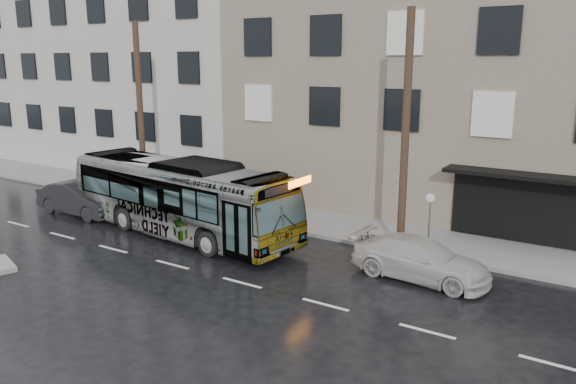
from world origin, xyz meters
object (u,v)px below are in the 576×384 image
(sign_post, at_px, (429,223))
(bus, at_px, (179,197))
(white_sedan, at_px, (420,259))
(dark_sedan, at_px, (82,198))
(utility_pole_front, at_px, (405,133))
(utility_pole_rear, at_px, (140,114))

(sign_post, bearing_deg, bus, -164.10)
(white_sedan, height_order, dark_sedan, dark_sedan)
(utility_pole_front, bearing_deg, sign_post, 0.00)
(bus, bearing_deg, utility_pole_rear, 67.91)
(utility_pole_front, bearing_deg, dark_sedan, -168.26)
(white_sedan, relative_size, dark_sedan, 0.98)
(white_sedan, xyz_separation_m, dark_sedan, (-16.59, -0.95, 0.11))
(sign_post, height_order, bus, bus)
(utility_pole_front, xyz_separation_m, bus, (-8.85, -2.83, -3.02))
(utility_pole_front, height_order, white_sedan, utility_pole_front)
(utility_pole_rear, distance_m, sign_post, 15.46)
(sign_post, xyz_separation_m, bus, (-9.95, -2.83, 0.28))
(utility_pole_front, bearing_deg, white_sedan, -54.07)
(bus, height_order, white_sedan, bus)
(bus, bearing_deg, utility_pole_front, -65.49)
(sign_post, xyz_separation_m, dark_sedan, (-16.12, -3.12, -0.55))
(dark_sedan, bearing_deg, utility_pole_rear, -17.99)
(sign_post, bearing_deg, dark_sedan, -169.04)
(utility_pole_front, distance_m, sign_post, 3.48)
(bus, relative_size, white_sedan, 2.46)
(utility_pole_rear, relative_size, dark_sedan, 1.85)
(utility_pole_rear, xyz_separation_m, bus, (5.15, -2.83, -3.02))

